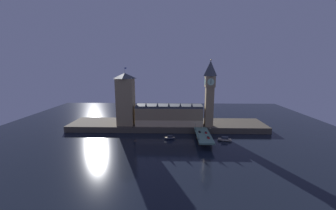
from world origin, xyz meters
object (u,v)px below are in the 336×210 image
at_px(clock_tower, 210,92).
at_px(street_lamp_far, 195,125).
at_px(car_northbound_lead, 200,132).
at_px(car_southbound_lead, 208,137).
at_px(boat_upstream, 170,138).
at_px(street_lamp_near, 199,136).
at_px(pedestrian_near_rail, 199,139).
at_px(car_southbound_trail, 206,132).
at_px(boat_downstream, 225,139).
at_px(pedestrian_far_rail, 196,130).
at_px(street_lamp_mid, 210,130).
at_px(victoria_tower, 126,99).

height_order(clock_tower, street_lamp_far, clock_tower).
bearing_deg(car_northbound_lead, clock_tower, 63.26).
xyz_separation_m(car_southbound_lead, boat_upstream, (-34.47, 15.06, -6.23)).
xyz_separation_m(car_northbound_lead, street_lamp_near, (-3.31, -20.37, 3.21)).
xyz_separation_m(car_northbound_lead, boat_upstream, (-28.65, -0.76, -6.21)).
height_order(car_southbound_lead, street_lamp_far, street_lamp_far).
height_order(clock_tower, pedestrian_near_rail, clock_tower).
distance_m(car_southbound_trail, street_lamp_near, 20.98).
relative_size(clock_tower, street_lamp_near, 11.58).
distance_m(car_northbound_lead, street_lamp_near, 20.88).
bearing_deg(car_northbound_lead, boat_downstream, -8.31).
bearing_deg(car_southbound_trail, street_lamp_far, 130.17).
distance_m(car_southbound_lead, pedestrian_near_rail, 9.64).
distance_m(pedestrian_far_rail, street_lamp_mid, 16.83).
bearing_deg(car_southbound_lead, pedestrian_far_rail, 112.10).
bearing_deg(victoria_tower, street_lamp_far, -15.56).
relative_size(car_northbound_lead, car_southbound_lead, 0.89).
xyz_separation_m(car_southbound_trail, boat_downstream, (17.76, -1.69, -6.23)).
distance_m(street_lamp_far, boat_downstream, 31.35).
relative_size(clock_tower, street_lamp_far, 9.70).
distance_m(clock_tower, victoria_tower, 90.88).
relative_size(car_southbound_trail, pedestrian_far_rail, 2.56).
relative_size(car_southbound_lead, boat_upstream, 0.44).
relative_size(victoria_tower, car_northbound_lead, 14.78).
distance_m(pedestrian_near_rail, boat_downstream, 31.84).
bearing_deg(car_southbound_lead, pedestrian_near_rail, -155.10).
relative_size(street_lamp_mid, street_lamp_far, 0.88).
xyz_separation_m(clock_tower, victoria_tower, (-90.30, 4.71, -9.11)).
bearing_deg(boat_upstream, car_northbound_lead, 1.53).
relative_size(victoria_tower, pedestrian_near_rail, 38.39).
bearing_deg(clock_tower, boat_upstream, -147.96).
bearing_deg(clock_tower, car_northbound_lead, -116.74).
relative_size(pedestrian_near_rail, street_lamp_far, 0.22).
height_order(victoria_tower, pedestrian_near_rail, victoria_tower).
xyz_separation_m(pedestrian_far_rail, street_lamp_far, (-0.40, 3.38, 3.57)).
height_order(car_northbound_lead, boat_downstream, car_northbound_lead).
bearing_deg(car_southbound_lead, clock_tower, 80.55).
height_order(clock_tower, car_southbound_lead, clock_tower).
bearing_deg(clock_tower, pedestrian_near_rail, -109.07).
xyz_separation_m(car_northbound_lead, boat_downstream, (23.58, -3.44, -6.19)).
height_order(car_southbound_lead, pedestrian_near_rail, pedestrian_near_rail).
distance_m(victoria_tower, car_northbound_lead, 87.46).
distance_m(car_northbound_lead, pedestrian_near_rail, 20.09).
height_order(victoria_tower, pedestrian_far_rail, victoria_tower).
relative_size(car_southbound_lead, street_lamp_near, 0.78).
bearing_deg(street_lamp_mid, victoria_tower, 157.80).
bearing_deg(boat_upstream, pedestrian_far_rail, 14.10).
xyz_separation_m(victoria_tower, street_lamp_far, (74.35, -20.70, -23.10)).
height_order(clock_tower, boat_upstream, clock_tower).
distance_m(car_southbound_trail, pedestrian_far_rail, 11.49).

